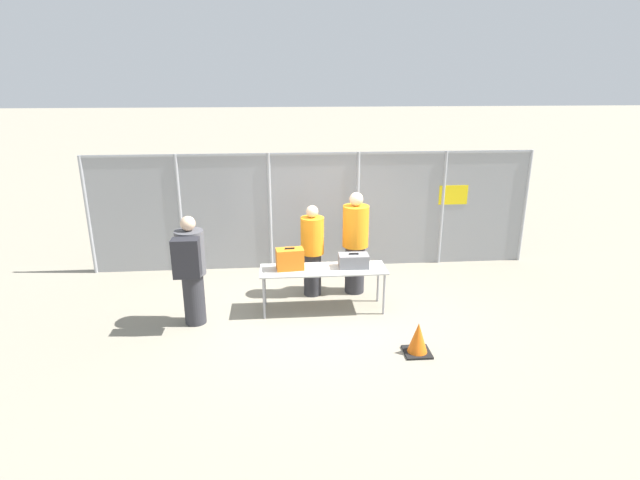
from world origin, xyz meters
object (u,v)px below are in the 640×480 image
(security_worker_near, at_px, (312,249))
(security_worker_far, at_px, (355,242))
(utility_trailer, at_px, (327,218))
(suitcase_grey, at_px, (354,261))
(inspection_table, at_px, (323,272))
(traveler_hooded, at_px, (191,267))
(traffic_cone, at_px, (418,339))
(suitcase_orange, at_px, (290,259))

(security_worker_near, relative_size, security_worker_far, 0.89)
(security_worker_far, distance_m, utility_trailer, 3.60)
(suitcase_grey, bearing_deg, utility_trailer, 90.41)
(inspection_table, relative_size, security_worker_near, 1.26)
(traveler_hooded, bearing_deg, suitcase_grey, 21.45)
(suitcase_grey, height_order, traffic_cone, suitcase_grey)
(suitcase_orange, relative_size, utility_trailer, 0.12)
(utility_trailer, bearing_deg, suitcase_orange, -103.67)
(traffic_cone, bearing_deg, security_worker_far, 104.59)
(suitcase_grey, xyz_separation_m, security_worker_far, (0.13, 0.67, 0.11))
(traveler_hooded, height_order, security_worker_near, traveler_hooded)
(security_worker_near, bearing_deg, traffic_cone, 133.31)
(traveler_hooded, bearing_deg, security_worker_near, 40.27)
(suitcase_grey, height_order, traveler_hooded, traveler_hooded)
(suitcase_orange, bearing_deg, utility_trailer, 76.33)
(suitcase_grey, bearing_deg, security_worker_near, 136.15)
(inspection_table, height_order, traffic_cone, inspection_table)
(suitcase_orange, relative_size, traveler_hooded, 0.26)
(suitcase_orange, xyz_separation_m, utility_trailer, (1.03, 4.23, -0.50))
(security_worker_far, bearing_deg, traveler_hooded, 43.70)
(security_worker_near, bearing_deg, utility_trailer, -88.30)
(traveler_hooded, distance_m, utility_trailer, 5.31)
(suitcase_orange, relative_size, suitcase_grey, 0.95)
(suitcase_orange, height_order, security_worker_far, security_worker_far)
(security_worker_near, bearing_deg, suitcase_orange, 67.84)
(traveler_hooded, xyz_separation_m, security_worker_far, (2.73, 1.06, -0.01))
(suitcase_grey, xyz_separation_m, traffic_cone, (0.71, -1.55, -0.64))
(security_worker_near, height_order, traffic_cone, security_worker_near)
(suitcase_grey, bearing_deg, inspection_table, -176.29)
(utility_trailer, bearing_deg, traffic_cone, -82.72)
(suitcase_grey, distance_m, traveler_hooded, 2.63)
(suitcase_orange, distance_m, suitcase_grey, 1.06)
(inspection_table, relative_size, traveler_hooded, 1.18)
(traveler_hooded, bearing_deg, inspection_table, 22.62)
(inspection_table, xyz_separation_m, traveler_hooded, (-2.09, -0.36, 0.29))
(suitcase_orange, relative_size, traffic_cone, 0.98)
(suitcase_orange, height_order, security_worker_near, security_worker_near)
(inspection_table, bearing_deg, security_worker_near, 101.73)
(inspection_table, height_order, suitcase_orange, suitcase_orange)
(inspection_table, bearing_deg, utility_trailer, 83.57)
(traveler_hooded, relative_size, security_worker_near, 1.07)
(suitcase_grey, xyz_separation_m, security_worker_near, (-0.65, 0.62, 0.00))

